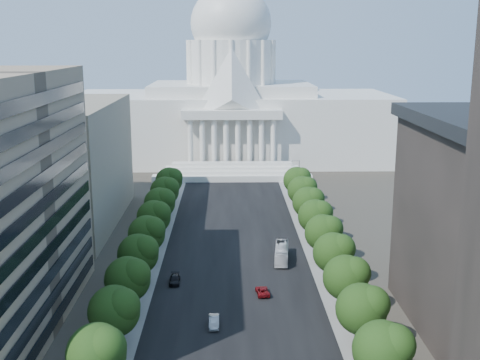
{
  "coord_description": "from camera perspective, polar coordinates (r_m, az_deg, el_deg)",
  "views": [
    {
      "loc": [
        -1.41,
        -44.84,
        44.13
      ],
      "look_at": [
        1.16,
        79.13,
        15.68
      ],
      "focal_mm": 45.0,
      "sensor_mm": 36.0,
      "label": 1
    }
  ],
  "objects": [
    {
      "name": "tree_l_i",
      "position": [
        158.06,
        -7.05,
        -0.97
      ],
      "size": [
        7.79,
        7.6,
        9.97
      ],
      "color": "#33261C",
      "rests_on": "ground"
    },
    {
      "name": "tree_r_e",
      "position": [
        112.96,
        9.02,
        -6.73
      ],
      "size": [
        7.79,
        7.6,
        9.97
      ],
      "color": "#33261C",
      "rests_on": "ground"
    },
    {
      "name": "streetlight_b",
      "position": [
        91.08,
        12.76,
        -12.29
      ],
      "size": [
        2.61,
        0.44,
        9.0
      ],
      "color": "gray",
      "rests_on": "ground"
    },
    {
      "name": "tree_r_h",
      "position": [
        146.94,
        6.58,
        -2.02
      ],
      "size": [
        7.79,
        7.6,
        9.97
      ],
      "color": "#33261C",
      "rests_on": "ground"
    },
    {
      "name": "tree_l_c",
      "position": [
        90.48,
        -11.68,
        -11.97
      ],
      "size": [
        7.79,
        7.6,
        9.97
      ],
      "color": "#33261C",
      "rests_on": "ground"
    },
    {
      "name": "tree_l_d",
      "position": [
        101.33,
        -10.46,
        -9.13
      ],
      "size": [
        7.79,
        7.6,
        9.97
      ],
      "color": "#33261C",
      "rests_on": "ground"
    },
    {
      "name": "sidewalk_right",
      "position": [
        143.34,
        7.09,
        -5.11
      ],
      "size": [
        8.0,
        260.0,
        0.02
      ],
      "primitive_type": "cube",
      "color": "gray",
      "rests_on": "ground"
    },
    {
      "name": "streetlight_c",
      "position": [
        113.64,
        9.77,
        -6.97
      ],
      "size": [
        2.61,
        0.44,
        9.0
      ],
      "color": "gray",
      "rests_on": "ground"
    },
    {
      "name": "tree_l_g",
      "position": [
        135.03,
        -8.06,
        -3.41
      ],
      "size": [
        7.79,
        7.6,
        9.97
      ],
      "color": "#33261C",
      "rests_on": "ground"
    },
    {
      "name": "tree_l_h",
      "position": [
        146.51,
        -7.52,
        -2.09
      ],
      "size": [
        7.79,
        7.6,
        9.97
      ],
      "color": "#33261C",
      "rests_on": "ground"
    },
    {
      "name": "streetlight_d",
      "position": [
        137.04,
        7.82,
        -3.43
      ],
      "size": [
        2.61,
        0.44,
        9.0
      ],
      "color": "gray",
      "rests_on": "ground"
    },
    {
      "name": "tree_l_e",
      "position": [
        112.4,
        -9.5,
        -6.85
      ],
      "size": [
        7.79,
        7.6,
        9.97
      ],
      "color": "#33261C",
      "rests_on": "ground"
    },
    {
      "name": "tree_r_g",
      "position": [
        135.5,
        7.26,
        -3.33
      ],
      "size": [
        7.79,
        7.6,
        9.97
      ],
      "color": "#33261C",
      "rests_on": "ground"
    },
    {
      "name": "tree_l_b",
      "position": [
        79.97,
        -13.26,
        -15.56
      ],
      "size": [
        7.79,
        7.6,
        9.97
      ],
      "color": "#33261C",
      "rests_on": "ground"
    },
    {
      "name": "capitol",
      "position": [
        231.0,
        -0.83,
        6.93
      ],
      "size": [
        120.0,
        56.0,
        73.0
      ],
      "color": "white",
      "rests_on": "ground"
    },
    {
      "name": "tree_l_f",
      "position": [
        123.65,
        -8.71,
        -4.97
      ],
      "size": [
        7.79,
        7.6,
        9.97
      ],
      "color": "#33261C",
      "rests_on": "ground"
    },
    {
      "name": "car_dark_b",
      "position": [
        114.8,
        -6.22,
        -9.39
      ],
      "size": [
        2.06,
        4.85,
        1.4
      ],
      "primitive_type": "imported",
      "rotation": [
        0.0,
        0.0,
        0.02
      ],
      "color": "black",
      "rests_on": "ground"
    },
    {
      "name": "tree_r_f",
      "position": [
        124.16,
        8.05,
        -4.87
      ],
      "size": [
        7.79,
        7.6,
        9.97
      ],
      "color": "#33261C",
      "rests_on": "ground"
    },
    {
      "name": "car_silver",
      "position": [
        98.27,
        -2.47,
        -13.28
      ],
      "size": [
        1.7,
        4.67,
        1.53
      ],
      "primitive_type": "imported",
      "rotation": [
        0.0,
        0.0,
        0.02
      ],
      "color": "#A3A5AA",
      "rests_on": "ground"
    },
    {
      "name": "road_asphalt",
      "position": [
        141.88,
        -0.56,
        -5.2
      ],
      "size": [
        30.0,
        260.0,
        0.01
      ],
      "primitive_type": "cube",
      "color": "black",
      "rests_on": "ground"
    },
    {
      "name": "tree_r_i",
      "position": [
        158.46,
        6.01,
        -0.9
      ],
      "size": [
        7.79,
        7.6,
        9.97
      ],
      "color": "#33261C",
      "rests_on": "ground"
    },
    {
      "name": "office_block_left_far",
      "position": [
        154.91,
        -18.67,
        1.4
      ],
      "size": [
        38.0,
        52.0,
        30.0
      ],
      "primitive_type": "cube",
      "color": "gray",
      "rests_on": "ground"
    },
    {
      "name": "tree_l_j",
      "position": [
        169.68,
        -6.65,
        0.01
      ],
      "size": [
        7.79,
        7.6,
        9.97
      ],
      "color": "#33261C",
      "rests_on": "ground"
    },
    {
      "name": "car_red",
      "position": [
        109.49,
        2.15,
        -10.48
      ],
      "size": [
        2.67,
        4.92,
        1.31
      ],
      "primitive_type": "imported",
      "rotation": [
        0.0,
        0.0,
        3.25
      ],
      "color": "maroon",
      "rests_on": "ground"
    },
    {
      "name": "tree_r_d",
      "position": [
        101.94,
        10.2,
        -8.98
      ],
      "size": [
        7.79,
        7.6,
        9.97
      ],
      "color": "#33261C",
      "rests_on": "ground"
    },
    {
      "name": "tree_r_b",
      "position": [
        80.76,
        13.6,
        -15.28
      ],
      "size": [
        7.79,
        7.6,
        9.97
      ],
      "color": "#33261C",
      "rests_on": "ground"
    },
    {
      "name": "sidewalk_left",
      "position": [
        142.96,
        -8.23,
        -5.19
      ],
      "size": [
        8.0,
        260.0,
        0.02
      ],
      "primitive_type": "cube",
      "color": "gray",
      "rests_on": "ground"
    },
    {
      "name": "streetlight_f",
      "position": [
        185.1,
        5.45,
        0.92
      ],
      "size": [
        2.61,
        0.44,
        9.0
      ],
      "color": "gray",
      "rests_on": "ground"
    },
    {
      "name": "tree_r_c",
      "position": [
        91.18,
        11.68,
        -11.77
      ],
      "size": [
        7.79,
        7.6,
        9.97
      ],
      "color": "#33261C",
      "rests_on": "ground"
    },
    {
      "name": "streetlight_e",
      "position": [
        160.92,
        6.46,
        -0.93
      ],
      "size": [
        2.61,
        0.44,
        9.0
      ],
      "color": "gray",
      "rests_on": "ground"
    },
    {
      "name": "city_bus",
      "position": [
        125.58,
        3.97,
        -6.92
      ],
      "size": [
        3.81,
        11.42,
        3.12
      ],
      "primitive_type": "imported",
      "rotation": [
        0.0,
        0.0,
        -0.11
      ],
      "color": "silver",
      "rests_on": "ground"
    },
    {
      "name": "tree_r_j",
      "position": [
        170.05,
        5.51,
        0.06
      ],
      "size": [
        7.79,
        7.6,
        9.97
      ],
      "color": "#33261C",
      "rests_on": "ground"
    }
  ]
}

